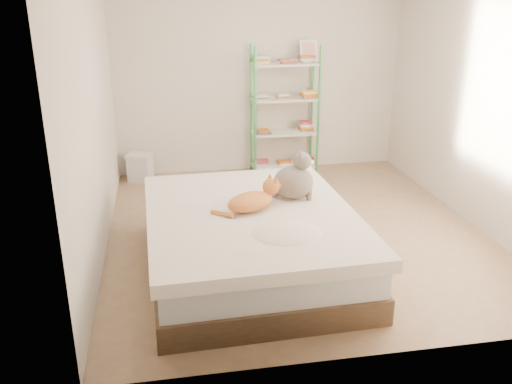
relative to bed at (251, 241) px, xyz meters
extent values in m
cube|color=tan|center=(0.59, 0.75, -0.28)|extent=(3.80, 4.20, 0.01)
cube|color=silver|center=(0.59, 2.85, 1.02)|extent=(3.80, 0.01, 2.60)
cube|color=silver|center=(0.59, -1.35, 1.02)|extent=(3.80, 0.01, 2.60)
cube|color=silver|center=(-1.31, 0.75, 1.02)|extent=(0.01, 4.20, 2.60)
cube|color=silver|center=(2.49, 0.75, 1.02)|extent=(0.01, 4.20, 2.60)
cube|color=brown|center=(0.00, 0.00, -0.17)|extent=(1.79, 2.21, 0.22)
cube|color=white|center=(0.00, 0.00, 0.05)|extent=(1.74, 2.15, 0.24)
cube|color=#F4E1C2|center=(0.00, 0.00, 0.23)|extent=(1.83, 2.26, 0.11)
cylinder|color=#45B45D|center=(0.47, 2.47, 0.57)|extent=(0.04, 0.04, 1.70)
cylinder|color=#45B45D|center=(0.47, 2.79, 0.57)|extent=(0.04, 0.04, 1.70)
cylinder|color=#45B45D|center=(1.31, 2.47, 0.57)|extent=(0.04, 0.04, 1.70)
cylinder|color=#45B45D|center=(1.31, 2.79, 0.57)|extent=(0.04, 0.04, 1.70)
cube|color=silver|center=(0.89, 2.63, -0.18)|extent=(0.86, 0.34, 0.02)
cube|color=silver|center=(0.89, 2.63, 0.27)|extent=(0.86, 0.34, 0.02)
cube|color=silver|center=(0.89, 2.63, 0.72)|extent=(0.86, 0.34, 0.02)
cube|color=silver|center=(0.89, 2.63, 1.17)|extent=(0.86, 0.34, 0.02)
cube|color=#CE3C4A|center=(0.59, 2.63, -0.12)|extent=(0.20, 0.16, 0.09)
cube|color=#CE3C4A|center=(0.89, 2.63, -0.12)|extent=(0.20, 0.16, 0.09)
cube|color=#CE3C4A|center=(1.19, 2.63, -0.12)|extent=(0.20, 0.16, 0.09)
cube|color=#CE3C4A|center=(0.59, 2.63, 0.33)|extent=(0.20, 0.16, 0.09)
cube|color=#CE3C4A|center=(1.19, 2.63, 0.33)|extent=(0.20, 0.16, 0.09)
cube|color=#CE3C4A|center=(0.59, 2.63, 0.78)|extent=(0.20, 0.16, 0.09)
cube|color=#CE3C4A|center=(0.89, 2.63, 0.78)|extent=(0.20, 0.16, 0.09)
cube|color=#CE3C4A|center=(1.19, 2.63, 0.78)|extent=(0.20, 0.16, 0.09)
cube|color=#CE3C4A|center=(0.59, 2.63, 1.23)|extent=(0.20, 0.16, 0.09)
cube|color=#CE3C4A|center=(0.89, 2.63, 1.23)|extent=(0.20, 0.16, 0.09)
cube|color=#CE3C4A|center=(1.19, 2.63, 1.23)|extent=(0.20, 0.16, 0.09)
cube|color=white|center=(1.21, 2.68, 1.32)|extent=(0.22, 0.09, 0.28)
cube|color=#D6473A|center=(1.21, 2.67, 1.32)|extent=(0.17, 0.06, 0.21)
cube|color=#9F6443|center=(0.51, 1.54, -0.11)|extent=(0.52, 0.43, 0.35)
cube|color=#702798|center=(0.50, 1.34, -0.12)|extent=(0.30, 0.03, 0.08)
cube|color=#9F6443|center=(0.51, 1.35, 0.06)|extent=(0.50, 0.19, 0.11)
cube|color=silver|center=(-1.02, 2.60, -0.12)|extent=(0.34, 0.32, 0.33)
cube|color=silver|center=(-1.02, 2.60, 0.06)|extent=(0.38, 0.36, 0.03)
camera|label=1|loc=(-0.70, -4.24, 2.08)|focal=38.00mm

